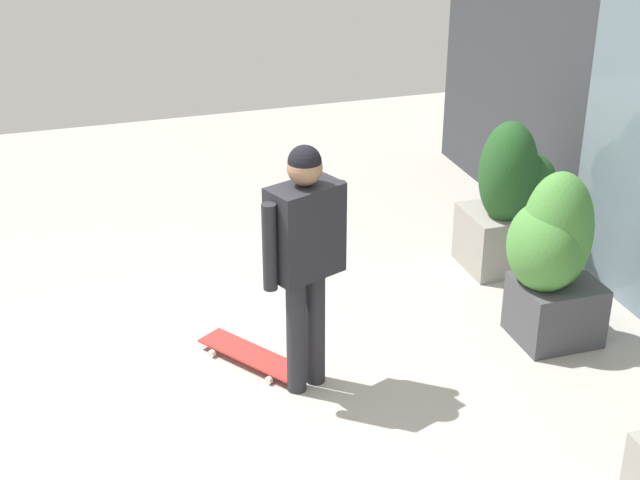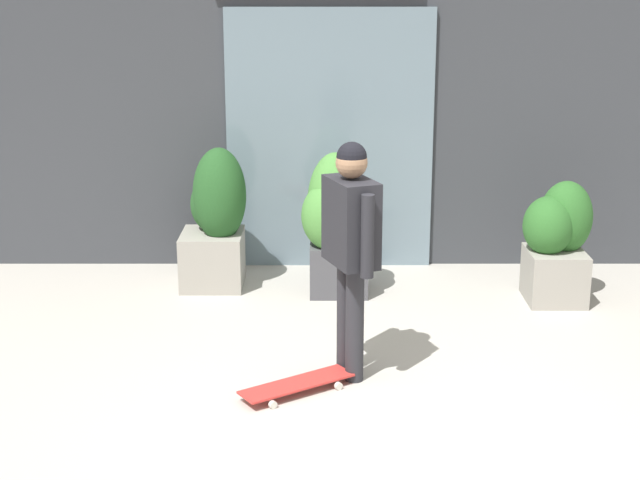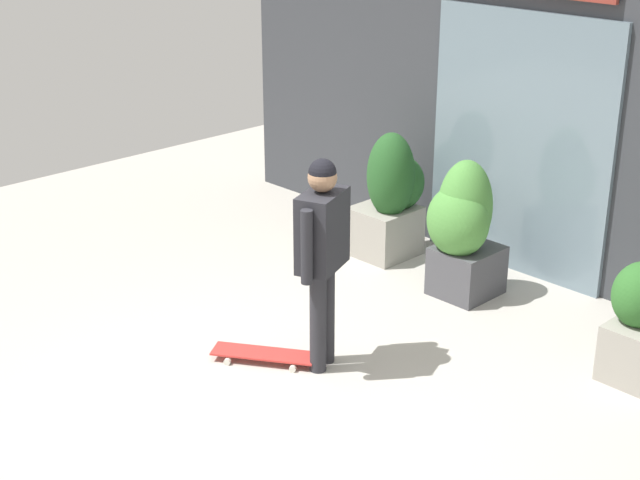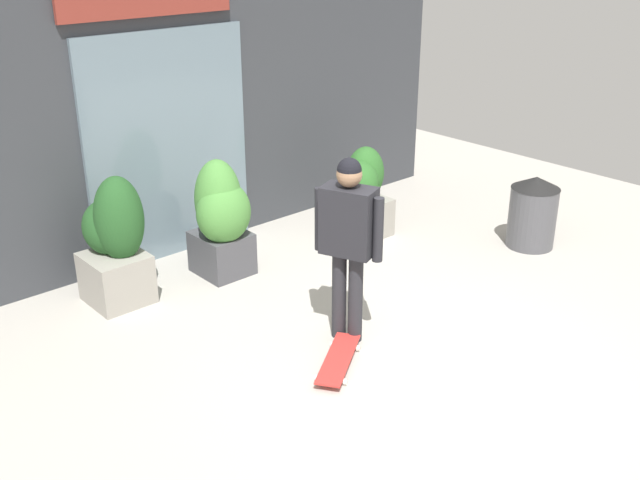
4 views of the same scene
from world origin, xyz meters
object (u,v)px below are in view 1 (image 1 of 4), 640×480
object	(u,v)px
skateboarder	(305,244)
skateboard	(251,355)
planter_box_right	(552,257)
planter_box_mid	(510,198)

from	to	relation	value
skateboarder	skateboard	xyz separation A→B (m)	(-0.37, -0.29, -0.99)
skateboard	planter_box_right	bearing A→B (deg)	-131.93
skateboard	planter_box_right	xyz separation A→B (m)	(0.30, 2.12, 0.59)
planter_box_right	planter_box_mid	xyz separation A→B (m)	(-1.09, 0.25, -0.03)
planter_box_right	skateboard	bearing A→B (deg)	-98.08
skateboarder	planter_box_right	bearing A→B (deg)	-109.33
skateboarder	planter_box_mid	bearing A→B (deg)	-82.45
skateboarder	planter_box_right	xyz separation A→B (m)	(-0.07, 1.83, -0.40)
planter_box_right	planter_box_mid	distance (m)	1.11
planter_box_right	planter_box_mid	world-z (taller)	planter_box_mid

